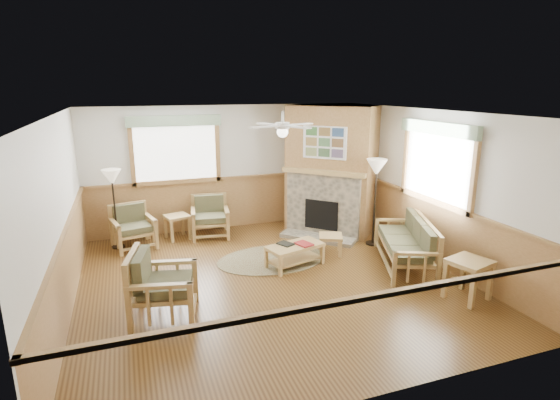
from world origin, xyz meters
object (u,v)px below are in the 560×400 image
object	(u,v)px
armchair_back_right	(210,217)
coffee_table	(295,255)
footstool	(330,244)
end_table_chairs	(177,227)
armchair_back_left	(133,227)
armchair_left	(164,285)
end_table_sofa	(468,279)
floor_lamp_left	(115,209)
floor_lamp_right	(375,202)
sofa	(405,243)

from	to	relation	value
armchair_back_right	coffee_table	size ratio (longest dim) A/B	0.85
footstool	end_table_chairs	bearing A→B (deg)	145.08
coffee_table	armchair_back_right	bearing A→B (deg)	102.25
armchair_back_left	armchair_left	world-z (taller)	armchair_left
armchair_back_right	coffee_table	bearing A→B (deg)	-53.96
armchair_back_right	end_table_chairs	xyz separation A→B (m)	(-0.68, 0.07, -0.17)
armchair_back_left	armchair_back_right	bearing A→B (deg)	-7.73
end_table_sofa	armchair_back_right	bearing A→B (deg)	127.09
end_table_sofa	footstool	xyz separation A→B (m)	(-1.13, 2.31, -0.12)
armchair_back_left	end_table_sofa	distance (m)	6.06
floor_lamp_left	coffee_table	bearing A→B (deg)	-34.53
armchair_back_right	armchair_left	xyz separation A→B (m)	(-1.22, -3.10, 0.05)
armchair_back_left	footstool	size ratio (longest dim) A/B	1.95
floor_lamp_right	end_table_sofa	bearing A→B (deg)	-87.79
end_table_chairs	footstool	distance (m)	3.20
end_table_sofa	floor_lamp_right	distance (m)	2.56
sofa	floor_lamp_right	size ratio (longest dim) A/B	1.05
armchair_left	armchair_back_left	bearing A→B (deg)	19.10
footstool	floor_lamp_right	distance (m)	1.25
end_table_chairs	footstool	bearing A→B (deg)	-34.92
armchair_back_left	end_table_sofa	world-z (taller)	armchair_back_left
armchair_left	end_table_sofa	size ratio (longest dim) A/B	1.55
floor_lamp_right	sofa	bearing A→B (deg)	-92.37
end_table_sofa	floor_lamp_left	xyz separation A→B (m)	(-4.92, 4.02, 0.48)
armchair_back_left	footstool	xyz separation A→B (m)	(3.49, -1.61, -0.23)
sofa	coffee_table	bearing A→B (deg)	-85.33
armchair_back_left	armchair_left	size ratio (longest dim) A/B	0.88
armchair_back_left	end_table_sofa	xyz separation A→B (m)	(4.62, -3.91, -0.11)
armchair_left	sofa	bearing A→B (deg)	-71.36
armchair_back_right	floor_lamp_left	world-z (taller)	floor_lamp_left
coffee_table	end_table_sofa	bearing A→B (deg)	-60.73
armchair_back_left	armchair_left	bearing A→B (deg)	-97.29
floor_lamp_right	armchair_back_right	bearing A→B (deg)	152.15
footstool	floor_lamp_left	xyz separation A→B (m)	(-3.79, 1.71, 0.60)
end_table_chairs	end_table_sofa	distance (m)	5.59
end_table_chairs	footstool	size ratio (longest dim) A/B	1.19
floor_lamp_right	armchair_back_left	bearing A→B (deg)	162.59
coffee_table	end_table_sofa	xyz separation A→B (m)	(1.98, -1.99, 0.11)
end_table_chairs	armchair_back_left	bearing A→B (deg)	-165.47
coffee_table	footstool	world-z (taller)	coffee_table
armchair_back_left	sofa	bearing A→B (deg)	-42.96
armchair_back_left	floor_lamp_left	size ratio (longest dim) A/B	0.53
armchair_left	end_table_chairs	size ratio (longest dim) A/B	1.87
end_table_sofa	floor_lamp_right	xyz separation A→B (m)	(-0.10, 2.50, 0.56)
armchair_back_left	coffee_table	xyz separation A→B (m)	(2.64, -1.92, -0.22)
end_table_chairs	end_table_sofa	bearing A→B (deg)	-47.78
sofa	end_table_sofa	size ratio (longest dim) A/B	2.98
sofa	coffee_table	size ratio (longest dim) A/B	1.84
sofa	end_table_chairs	world-z (taller)	sofa
armchair_left	floor_lamp_right	world-z (taller)	floor_lamp_right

